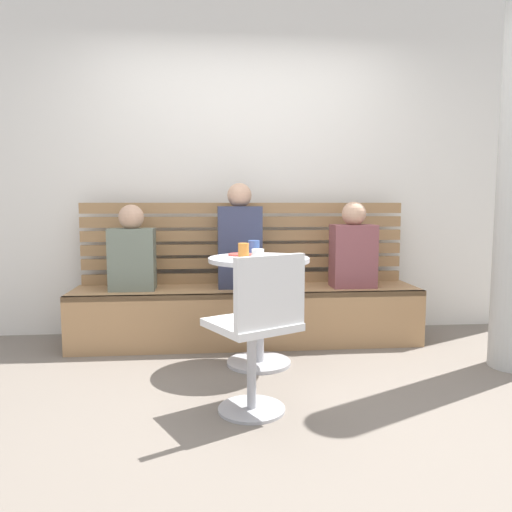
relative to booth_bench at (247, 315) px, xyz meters
name	(u,v)px	position (x,y,z in m)	size (l,w,h in m)	color
ground	(264,403)	(0.00, -1.20, -0.22)	(8.00, 8.00, 0.00)	#70665B
back_wall	(243,162)	(0.00, 0.44, 1.23)	(5.20, 0.10, 2.90)	silver
booth_bench	(247,315)	(0.00, 0.00, 0.00)	(2.70, 0.52, 0.44)	#A87C51
booth_backrest	(245,243)	(0.00, 0.24, 0.56)	(2.65, 0.04, 0.67)	#9A7249
cafe_table	(259,290)	(0.04, -0.54, 0.30)	(0.68, 0.68, 0.74)	#ADADB2
white_chair	(258,328)	(-0.04, -1.34, 0.24)	(0.54, 0.54, 0.85)	#ADADB2
person_adult	(240,241)	(-0.06, 0.04, 0.59)	(0.34, 0.22, 0.82)	#333851
person_child_left	(353,249)	(0.84, -0.03, 0.52)	(0.34, 0.22, 0.68)	brown
person_child_middle	(132,252)	(-0.88, 0.00, 0.51)	(0.34, 0.22, 0.65)	slate
cup_tumbler_orange	(244,251)	(-0.07, -0.57, 0.57)	(0.07, 0.07, 0.10)	orange
cup_ceramic_white	(258,254)	(0.02, -0.67, 0.55)	(0.08, 0.08, 0.07)	white
cup_mug_blue	(254,247)	(0.03, -0.27, 0.57)	(0.08, 0.08, 0.10)	#3D5B9E
plate_small	(240,254)	(-0.08, -0.39, 0.52)	(0.17, 0.17, 0.01)	#DB4C42
phone_on_table	(273,257)	(0.13, -0.55, 0.52)	(0.07, 0.14, 0.01)	black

